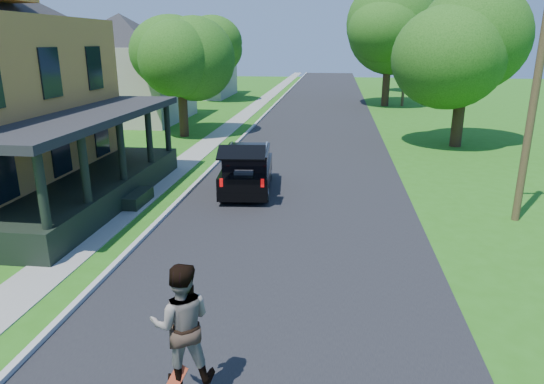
# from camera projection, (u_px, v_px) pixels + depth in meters

# --- Properties ---
(ground) EXTENTS (140.00, 140.00, 0.00)m
(ground) POSITION_uv_depth(u_px,v_px,m) (269.00, 304.00, 10.35)
(ground) COLOR #266414
(ground) RESTS_ON ground
(street) EXTENTS (8.00, 120.00, 0.02)m
(street) POSITION_uv_depth(u_px,v_px,m) (314.00, 134.00, 29.29)
(street) COLOR black
(street) RESTS_ON ground
(curb) EXTENTS (0.15, 120.00, 0.12)m
(curb) POSITION_uv_depth(u_px,v_px,m) (248.00, 133.00, 29.79)
(curb) COLOR #A2A29D
(curb) RESTS_ON ground
(sidewalk) EXTENTS (1.30, 120.00, 0.03)m
(sidewalk) POSITION_uv_depth(u_px,v_px,m) (223.00, 132.00, 29.98)
(sidewalk) COLOR gray
(sidewalk) RESTS_ON ground
(front_walk) EXTENTS (6.50, 1.20, 0.03)m
(front_walk) POSITION_uv_depth(u_px,v_px,m) (27.00, 200.00, 17.20)
(front_walk) COLOR gray
(front_walk) RESTS_ON ground
(neighbor_house_mid) EXTENTS (12.78, 12.78, 8.30)m
(neighbor_house_mid) POSITION_uv_depth(u_px,v_px,m) (123.00, 59.00, 33.49)
(neighbor_house_mid) COLOR gray
(neighbor_house_mid) RESTS_ON ground
(neighbor_house_far) EXTENTS (12.78, 12.78, 8.30)m
(neighbor_house_far) POSITION_uv_depth(u_px,v_px,m) (190.00, 54.00, 48.64)
(neighbor_house_far) COLOR gray
(neighbor_house_far) RESTS_ON ground
(black_suv) EXTENTS (2.09, 4.60, 2.08)m
(black_suv) POSITION_uv_depth(u_px,v_px,m) (247.00, 170.00, 18.05)
(black_suv) COLOR black
(black_suv) RESTS_ON ground
(skateboarder) EXTENTS (1.09, 0.94, 1.93)m
(skateboarder) POSITION_uv_depth(u_px,v_px,m) (182.00, 323.00, 7.22)
(skateboarder) COLOR black
(skateboarder) RESTS_ON ground
(tree_left_mid) EXTENTS (5.11, 4.84, 7.29)m
(tree_left_mid) POSITION_uv_depth(u_px,v_px,m) (180.00, 51.00, 27.32)
(tree_left_mid) COLOR black
(tree_left_mid) RESTS_ON ground
(tree_left_far) EXTENTS (6.06, 5.81, 8.16)m
(tree_left_far) POSITION_uv_depth(u_px,v_px,m) (215.00, 43.00, 44.52)
(tree_left_far) COLOR black
(tree_left_far) RESTS_ON ground
(tree_right_near) EXTENTS (7.01, 7.18, 8.59)m
(tree_right_near) POSITION_uv_depth(u_px,v_px,m) (466.00, 41.00, 24.42)
(tree_right_near) COLOR black
(tree_right_near) RESTS_ON ground
(tree_right_mid) EXTENTS (9.42, 9.23, 11.09)m
(tree_right_mid) POSITION_uv_depth(u_px,v_px,m) (390.00, 19.00, 40.15)
(tree_right_mid) COLOR black
(tree_right_mid) RESTS_ON ground
(tree_right_far) EXTENTS (6.27, 6.43, 7.74)m
(tree_right_far) POSITION_uv_depth(u_px,v_px,m) (412.00, 45.00, 52.43)
(tree_right_far) COLOR black
(tree_right_far) RESTS_ON ground
(utility_pole_near) EXTENTS (1.44, 0.26, 7.71)m
(utility_pole_near) POSITION_uv_depth(u_px,v_px,m) (535.00, 92.00, 14.09)
(utility_pole_near) COLOR #3F311D
(utility_pole_near) RESTS_ON ground
(utility_pole_far) EXTENTS (1.46, 0.43, 7.43)m
(utility_pole_far) POSITION_uv_depth(u_px,v_px,m) (406.00, 60.00, 41.08)
(utility_pole_far) COLOR #3F311D
(utility_pole_far) RESTS_ON ground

